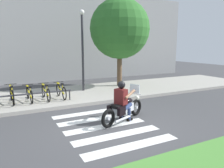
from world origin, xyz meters
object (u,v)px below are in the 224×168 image
bicycle_3 (46,92)px  bicycle_2 (29,94)px  bicycle_1 (12,95)px  bicycle_4 (61,91)px  bike_rack (31,95)px  street_lamp (82,44)px  motorcycle (124,108)px  rider (122,98)px  tree_near_rack (120,29)px

bicycle_3 → bicycle_2: bearing=180.0°
bicycle_1 → bicycle_3: bicycle_1 is taller
bicycle_4 → bike_rack: bearing=-158.6°
bicycle_1 → bike_rack: size_ratio=0.47×
street_lamp → motorcycle: bearing=-93.5°
rider → bicycle_4: bearing=107.0°
motorcycle → bicycle_3: size_ratio=1.29×
bicycle_1 → bike_rack: 0.90m
bike_rack → bicycle_4: bearing=21.4°
rider → bicycle_3: 4.25m
motorcycle → bicycle_1: motorcycle is taller
bicycle_2 → bicycle_3: bearing=-0.0°
bicycle_2 → street_lamp: 3.88m
bike_rack → tree_near_rack: size_ratio=0.64×
bicycle_1 → bicycle_2: (0.71, 0.00, -0.03)m
bike_rack → street_lamp: size_ratio=0.77×
bicycle_4 → motorcycle: bearing=-71.9°
bicycle_4 → street_lamp: 2.94m
rider → bicycle_3: size_ratio=0.88×
motorcycle → rider: rider is taller
bicycle_3 → bicycle_4: 0.71m
rider → bicycle_4: (-1.16, 3.80, -0.33)m
bike_rack → tree_near_rack: 6.60m
bicycle_1 → bicycle_4: 2.12m
bicycle_4 → bicycle_3: bearing=180.0°
street_lamp → tree_near_rack: 2.69m
street_lamp → tree_near_rack: (2.50, 0.40, 0.89)m
bicycle_1 → rider: bearing=-49.2°
bicycle_4 → street_lamp: bearing=37.6°
bicycle_4 → bike_rack: bicycle_4 is taller
motorcycle → street_lamp: size_ratio=0.47×
tree_near_rack → motorcycle: bearing=-117.7°
motorcycle → bike_rack: size_ratio=0.61×
bicycle_1 → bike_rack: bicycle_1 is taller
bicycle_1 → bicycle_3: (1.42, 0.00, -0.02)m
bike_rack → motorcycle: bearing=-50.6°
rider → bicycle_3: rider is taller
bicycle_1 → motorcycle: bearing=-48.4°
bicycle_1 → street_lamp: size_ratio=0.36×
bicycle_4 → street_lamp: (1.54, 1.19, 2.21)m
bicycle_2 → tree_near_rack: size_ratio=0.30×
bicycle_3 → bicycle_4: (0.71, -0.00, 0.00)m
bicycle_4 → tree_near_rack: tree_near_rack is taller
bicycle_3 → bicycle_4: size_ratio=1.03×
motorcycle → street_lamp: street_lamp is taller
rider → tree_near_rack: bearing=61.9°
bicycle_1 → bicycle_4: (2.12, 0.00, -0.02)m
bicycle_1 → bicycle_3: 1.42m
rider → bicycle_2: size_ratio=0.88×
street_lamp → tree_near_rack: bearing=9.1°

